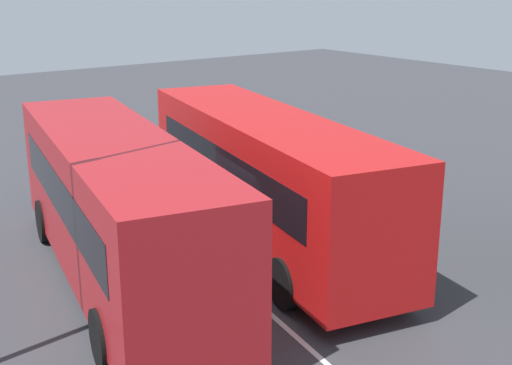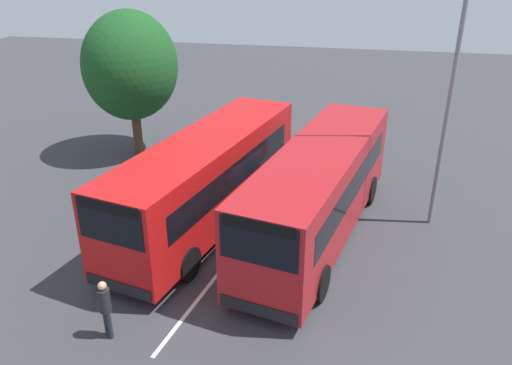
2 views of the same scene
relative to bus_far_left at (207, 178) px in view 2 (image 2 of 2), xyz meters
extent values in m
plane|color=#38383D|center=(-0.51, 1.82, -1.83)|extent=(71.55, 71.55, 0.00)
cube|color=red|center=(-0.03, 0.01, 0.01)|extent=(10.63, 4.64, 2.93)
cube|color=black|center=(4.98, -1.13, 0.80)|extent=(0.59, 2.10, 1.23)
cube|color=black|center=(0.23, 1.15, 0.37)|extent=(8.50, 2.00, 0.94)
cube|color=black|center=(-0.29, -1.14, 0.37)|extent=(8.50, 2.00, 0.94)
cube|color=black|center=(5.00, -1.13, 1.30)|extent=(0.52, 1.90, 0.32)
cube|color=black|center=(5.01, -1.14, -1.23)|extent=(0.59, 2.19, 0.36)
cylinder|color=black|center=(3.45, 0.39, -1.29)|extent=(1.12, 0.51, 1.09)
cylinder|color=black|center=(2.95, -1.84, -1.29)|extent=(1.12, 0.51, 1.09)
cylinder|color=black|center=(-3.01, 1.86, -1.29)|extent=(1.12, 0.51, 1.09)
cylinder|color=black|center=(-3.51, -0.38, -1.29)|extent=(1.12, 0.51, 1.09)
cube|color=#AD191E|center=(0.13, 3.99, 0.01)|extent=(10.62, 4.53, 2.93)
cube|color=black|center=(5.15, 2.91, 0.80)|extent=(0.56, 2.10, 1.23)
cube|color=black|center=(0.38, 5.14, 0.37)|extent=(8.52, 1.91, 0.94)
cube|color=black|center=(-0.11, 2.84, 0.37)|extent=(8.52, 1.91, 0.94)
cube|color=black|center=(5.17, 2.90, 1.30)|extent=(0.50, 1.91, 0.32)
cube|color=black|center=(5.18, 2.90, -1.23)|extent=(0.56, 2.19, 0.36)
cylinder|color=black|center=(3.61, 4.41, -1.29)|extent=(1.12, 0.50, 1.09)
cylinder|color=black|center=(3.13, 2.17, -1.29)|extent=(1.12, 0.50, 1.09)
cylinder|color=black|center=(-2.86, 5.80, -1.29)|extent=(1.12, 0.50, 1.09)
cylinder|color=black|center=(-3.35, 3.56, -1.29)|extent=(1.12, 0.50, 1.09)
cylinder|color=#232833|center=(6.26, -0.91, -1.41)|extent=(0.13, 0.13, 0.84)
cylinder|color=#232833|center=(6.34, -0.78, -1.41)|extent=(0.13, 0.13, 0.84)
cylinder|color=#232328|center=(6.30, -0.85, -0.67)|extent=(0.44, 0.44, 0.66)
sphere|color=tan|center=(6.30, -0.85, -0.22)|extent=(0.23, 0.23, 0.23)
cylinder|color=gray|center=(-1.67, 7.99, 2.59)|extent=(0.16, 0.16, 8.85)
cylinder|color=#4C3823|center=(-6.13, -5.39, -0.59)|extent=(0.44, 0.44, 2.48)
ellipsoid|color=#194C1E|center=(-6.13, -5.39, 2.43)|extent=(4.77, 4.29, 5.01)
cube|color=silver|center=(-0.51, 1.82, -1.83)|extent=(14.66, 2.68, 0.01)
camera|label=1|loc=(-13.09, 10.17, 4.78)|focal=48.80mm
camera|label=2|loc=(15.64, 4.98, 7.46)|focal=35.57mm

